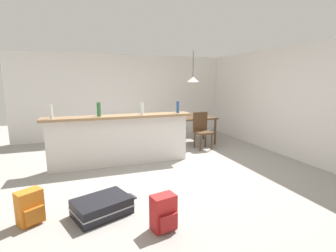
# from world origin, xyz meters

# --- Properties ---
(ground_plane) EXTENTS (13.00, 13.00, 0.05)m
(ground_plane) POSITION_xyz_m (0.00, 0.00, -0.03)
(ground_plane) COLOR gray
(wall_back) EXTENTS (6.60, 0.10, 2.50)m
(wall_back) POSITION_xyz_m (0.00, 3.05, 1.25)
(wall_back) COLOR silver
(wall_back) RESTS_ON ground_plane
(wall_right) EXTENTS (0.10, 6.00, 2.50)m
(wall_right) POSITION_xyz_m (3.05, 0.30, 1.25)
(wall_right) COLOR silver
(wall_right) RESTS_ON ground_plane
(partition_half_wall) EXTENTS (2.80, 0.20, 0.99)m
(partition_half_wall) POSITION_xyz_m (-0.68, 0.40, 0.49)
(partition_half_wall) COLOR silver
(partition_half_wall) RESTS_ON ground_plane
(bar_countertop) EXTENTS (2.96, 0.40, 0.05)m
(bar_countertop) POSITION_xyz_m (-0.68, 0.40, 1.01)
(bar_countertop) COLOR #93704C
(bar_countertop) RESTS_ON partition_half_wall
(bottle_white) EXTENTS (0.06, 0.06, 0.26)m
(bottle_white) POSITION_xyz_m (-1.93, 0.34, 1.16)
(bottle_white) COLOR silver
(bottle_white) RESTS_ON bar_countertop
(bottle_green) EXTENTS (0.07, 0.07, 0.27)m
(bottle_green) POSITION_xyz_m (-1.09, 0.38, 1.17)
(bottle_green) COLOR #2D6B38
(bottle_green) RESTS_ON bar_countertop
(bottle_clear) EXTENTS (0.06, 0.06, 0.24)m
(bottle_clear) POSITION_xyz_m (-0.23, 0.38, 1.15)
(bottle_clear) COLOR silver
(bottle_clear) RESTS_ON bar_countertop
(bottle_blue) EXTENTS (0.06, 0.06, 0.25)m
(bottle_blue) POSITION_xyz_m (0.56, 0.38, 1.16)
(bottle_blue) COLOR #284C89
(bottle_blue) RESTS_ON bar_countertop
(dining_table) EXTENTS (1.10, 0.80, 0.74)m
(dining_table) POSITION_xyz_m (1.51, 1.58, 0.65)
(dining_table) COLOR #4C331E
(dining_table) RESTS_ON ground_plane
(dining_chair_near_partition) EXTENTS (0.41, 0.41, 0.93)m
(dining_chair_near_partition) POSITION_xyz_m (1.48, 1.02, 0.52)
(dining_chair_near_partition) COLOR #4C331E
(dining_chair_near_partition) RESTS_ON ground_plane
(pendant_lamp) EXTENTS (0.34, 0.34, 0.85)m
(pendant_lamp) POSITION_xyz_m (1.48, 1.62, 1.76)
(pendant_lamp) COLOR black
(suitcase_flat_black) EXTENTS (0.89, 0.71, 0.22)m
(suitcase_flat_black) POSITION_xyz_m (-1.23, -1.49, 0.11)
(suitcase_flat_black) COLOR black
(suitcase_flat_black) RESTS_ON ground_plane
(backpack_red) EXTENTS (0.31, 0.29, 0.42)m
(backpack_red) POSITION_xyz_m (-0.58, -2.06, 0.20)
(backpack_red) COLOR red
(backpack_red) RESTS_ON ground_plane
(backpack_orange) EXTENTS (0.33, 0.33, 0.42)m
(backpack_orange) POSITION_xyz_m (-2.06, -1.41, 0.20)
(backpack_orange) COLOR orange
(backpack_orange) RESTS_ON ground_plane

